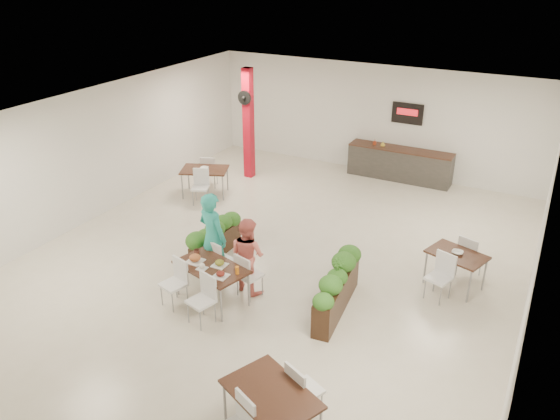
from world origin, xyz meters
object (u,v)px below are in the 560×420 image
Objects in this scene: side_table_c at (271,399)px; side_table_a at (205,173)px; planter_left at (215,236)px; side_table_b at (456,259)px; service_counter at (400,163)px; diner_man at (213,237)px; planter_right at (337,287)px; red_column at (248,123)px; diner_woman at (248,255)px; main_table at (211,271)px.

side_table_a is at bearing 155.22° from side_table_c.
side_table_c is (3.44, -3.76, 0.15)m from planter_left.
side_table_a is 0.99× the size of side_table_b.
service_counter is 5.76m from side_table_b.
service_counter is 1.58× the size of diner_man.
side_table_a is at bearing 147.71° from planter_right.
red_column reaches higher than planter_right.
red_column is 1.94× the size of side_table_c.
main_table is at bearing 73.06° from diner_woman.
planter_right reaches higher than main_table.
main_table and side_table_c have the same top height.
side_table_b is at bearing 46.01° from planter_right.
red_column reaches higher than planter_left.
planter_right reaches higher than side_table_c.
service_counter is 7.85m from main_table.
side_table_c is (5.59, -6.44, 0.00)m from side_table_a.
side_table_a reaches higher than planter_left.
planter_right is at bearing -46.01° from red_column.
red_column is at bearing -155.00° from service_counter.
planter_left is 3.45m from side_table_a.
diner_woman is at bearing 150.10° from side_table_c.
diner_man is at bearing -103.58° from service_counter.
service_counter is (4.00, 1.86, -1.15)m from red_column.
service_counter is at bearing 121.26° from side_table_c.
side_table_a is (-3.04, 4.13, -0.00)m from main_table.
side_table_a is at bearing 126.36° from main_table.
side_table_c is (-1.42, -4.95, 0.01)m from side_table_b.
side_table_c is (5.23, -8.19, -1.01)m from red_column.
diner_woman reaches higher than side_table_c.
red_column is 7.13m from planter_right.
planter_left is 3.16m from planter_right.
main_table is at bearing -159.98° from planter_right.
diner_woman reaches higher than planter_right.
side_table_c is (2.56, -2.32, -0.00)m from main_table.
side_table_b is at bearing -62.59° from service_counter.
side_table_b is (1.76, 1.82, 0.11)m from planter_right.
red_column is 1.92× the size of side_table_b.
side_table_c is at bearing -71.89° from side_table_a.
diner_man reaches higher than side_table_a.
service_counter reaches higher than diner_woman.
main_table is at bearing -58.50° from planter_left.
planter_right is at bearing -159.83° from diner_woman.
side_table_b is at bearing 98.28° from side_table_c.
main_table is (-1.32, -7.74, 0.14)m from service_counter.
side_table_c is at bearing -47.54° from planter_left.
side_table_c is at bearing -42.21° from main_table.
service_counter reaches higher than diner_man.
red_column is 1.07× the size of service_counter.
diner_woman is at bearing -68.06° from side_table_a.
planter_right is at bearing 120.49° from side_table_c.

